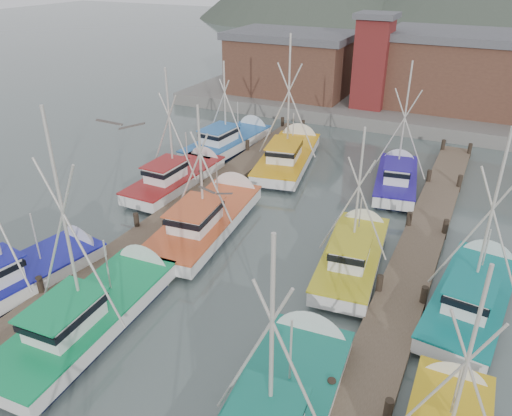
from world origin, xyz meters
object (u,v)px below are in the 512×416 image
at_px(lookout_tower, 373,61).
at_px(boat_4, 96,310).
at_px(boat_8, 210,218).
at_px(boat_12, 289,155).

xyz_separation_m(lookout_tower, boat_4, (-2.47, -35.21, -4.86)).
distance_m(lookout_tower, boat_8, 26.30).
height_order(lookout_tower, boat_12, lookout_tower).
relative_size(boat_4, boat_8, 1.01).
bearing_deg(lookout_tower, boat_8, -95.48).
bearing_deg(lookout_tower, boat_12, -98.96).
height_order(boat_4, boat_12, boat_4).
bearing_deg(boat_4, lookout_tower, 82.78).
distance_m(boat_4, boat_12, 20.90).
relative_size(boat_4, boat_12, 0.99).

